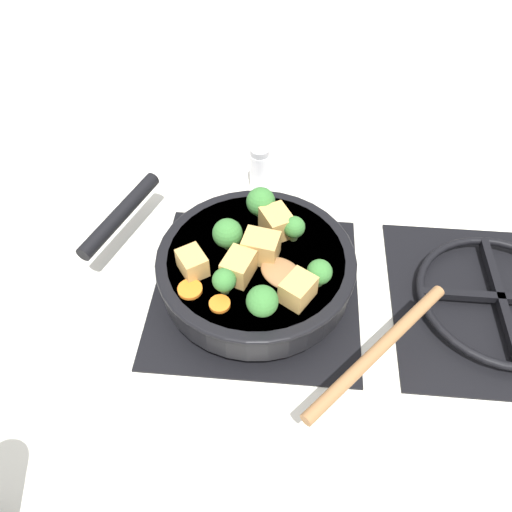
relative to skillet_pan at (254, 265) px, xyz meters
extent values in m
plane|color=silver|center=(0.00, 0.00, -0.06)|extent=(2.40, 2.40, 0.00)
cube|color=black|center=(0.00, 0.00, -0.05)|extent=(0.31, 0.31, 0.01)
torus|color=black|center=(0.00, 0.00, -0.04)|extent=(0.24, 0.24, 0.01)
cube|color=black|center=(0.00, 0.00, -0.04)|extent=(0.01, 0.23, 0.01)
cube|color=black|center=(0.00, 0.00, -0.04)|extent=(0.23, 0.01, 0.01)
cube|color=black|center=(0.00, 0.36, -0.05)|extent=(0.31, 0.31, 0.01)
torus|color=black|center=(0.00, 0.36, -0.04)|extent=(0.24, 0.24, 0.01)
cube|color=black|center=(0.00, 0.36, -0.04)|extent=(0.01, 0.23, 0.01)
cube|color=black|center=(0.00, 0.36, -0.04)|extent=(0.23, 0.01, 0.01)
cylinder|color=black|center=(0.00, 0.00, 0.00)|extent=(0.28, 0.28, 0.05)
cylinder|color=brown|center=(0.00, 0.00, 0.00)|extent=(0.25, 0.25, 0.04)
torus|color=black|center=(0.00, 0.00, 0.02)|extent=(0.29, 0.29, 0.01)
cylinder|color=black|center=(-0.08, -0.22, 0.01)|extent=(0.19, 0.09, 0.02)
ellipsoid|color=olive|center=(0.04, 0.04, 0.03)|extent=(0.08, 0.08, 0.01)
cylinder|color=olive|center=(0.14, 0.16, 0.03)|extent=(0.20, 0.18, 0.02)
cube|color=tan|center=(0.00, 0.01, 0.04)|extent=(0.05, 0.05, 0.04)
cube|color=tan|center=(0.04, -0.02, 0.04)|extent=(0.05, 0.05, 0.04)
cube|color=tan|center=(0.07, 0.06, 0.04)|extent=(0.06, 0.05, 0.03)
cube|color=tan|center=(-0.05, 0.03, 0.04)|extent=(0.06, 0.06, 0.04)
cube|color=tan|center=(0.04, -0.08, 0.04)|extent=(0.05, 0.05, 0.03)
cylinder|color=#709956|center=(-0.01, -0.04, 0.03)|extent=(0.01, 0.01, 0.01)
sphere|color=#387533|center=(-0.01, -0.04, 0.05)|extent=(0.04, 0.04, 0.04)
cylinder|color=#709956|center=(-0.08, 0.01, 0.03)|extent=(0.01, 0.01, 0.01)
sphere|color=#387533|center=(-0.08, 0.01, 0.05)|extent=(0.04, 0.04, 0.04)
cylinder|color=#709956|center=(0.04, 0.09, 0.03)|extent=(0.01, 0.01, 0.01)
sphere|color=#387533|center=(0.04, 0.09, 0.05)|extent=(0.03, 0.03, 0.03)
cylinder|color=#709956|center=(0.07, -0.03, 0.03)|extent=(0.01, 0.01, 0.01)
sphere|color=#387533|center=(0.07, -0.03, 0.05)|extent=(0.03, 0.03, 0.03)
cylinder|color=#709956|center=(0.10, 0.02, 0.03)|extent=(0.01, 0.01, 0.01)
sphere|color=#387533|center=(0.10, 0.02, 0.05)|extent=(0.04, 0.04, 0.04)
cylinder|color=#709956|center=(-0.04, 0.05, 0.03)|extent=(0.01, 0.01, 0.01)
sphere|color=#387533|center=(-0.04, 0.05, 0.05)|extent=(0.03, 0.03, 0.03)
cylinder|color=orange|center=(0.09, -0.04, 0.02)|extent=(0.03, 0.03, 0.01)
cylinder|color=orange|center=(0.07, -0.08, 0.02)|extent=(0.03, 0.03, 0.01)
cylinder|color=white|center=(-0.24, -0.01, -0.02)|extent=(0.04, 0.04, 0.07)
cylinder|color=#B7B7BC|center=(-0.24, -0.01, 0.03)|extent=(0.03, 0.03, 0.01)
camera|label=1|loc=(0.47, 0.04, 0.55)|focal=35.00mm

